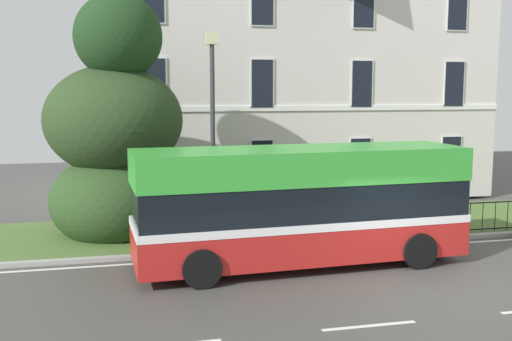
# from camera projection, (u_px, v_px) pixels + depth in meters

# --- Properties ---
(ground_plane) EXTENTS (60.00, 56.00, 0.18)m
(ground_plane) POSITION_uv_depth(u_px,v_px,m) (399.00, 278.00, 15.07)
(ground_plane) COLOR #464642
(georgian_townhouse) EXTENTS (16.72, 10.30, 12.21)m
(georgian_townhouse) POSITION_uv_depth(u_px,v_px,m) (279.00, 56.00, 28.19)
(georgian_townhouse) COLOR silver
(georgian_townhouse) RESTS_ON ground_plane
(iron_verge_railing) EXTENTS (14.23, 0.04, 0.97)m
(iron_verge_railing) POSITION_uv_depth(u_px,v_px,m) (371.00, 222.00, 18.49)
(iron_verge_railing) COLOR black
(iron_verge_railing) RESTS_ON ground_plane
(evergreen_tree) EXTENTS (4.35, 4.35, 8.01)m
(evergreen_tree) POSITION_uv_depth(u_px,v_px,m) (115.00, 141.00, 19.01)
(evergreen_tree) COLOR #423328
(evergreen_tree) RESTS_ON ground_plane
(single_decker_bus) EXTENTS (8.94, 2.91, 3.16)m
(single_decker_bus) POSITION_uv_depth(u_px,v_px,m) (301.00, 204.00, 15.92)
(single_decker_bus) COLOR red
(single_decker_bus) RESTS_ON ground_plane
(street_lamp_post) EXTENTS (0.36, 0.24, 6.26)m
(street_lamp_post) POSITION_uv_depth(u_px,v_px,m) (213.00, 121.00, 18.10)
(street_lamp_post) COLOR #333338
(street_lamp_post) RESTS_ON ground_plane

